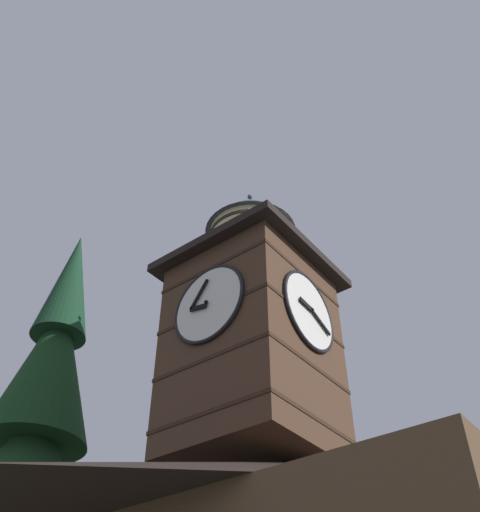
% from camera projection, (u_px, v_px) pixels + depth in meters
% --- Properties ---
extents(clock_tower, '(4.21, 4.21, 8.91)m').
position_uv_depth(clock_tower, '(252.00, 324.00, 15.99)').
color(clock_tower, '#4C3323').
rests_on(clock_tower, building_main).
extents(moon, '(2.19, 2.19, 2.19)m').
position_uv_depth(moon, '(12.00, 502.00, 41.39)').
color(moon, silver).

